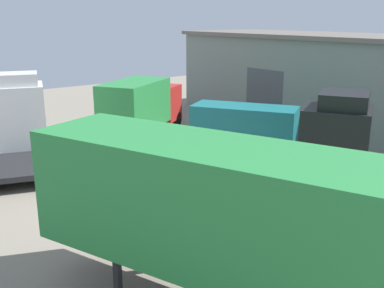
{
  "coord_description": "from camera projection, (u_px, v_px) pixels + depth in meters",
  "views": [
    {
      "loc": [
        13.53,
        -7.38,
        6.87
      ],
      "look_at": [
        -1.15,
        3.89,
        1.6
      ],
      "focal_mm": 42.0,
      "sensor_mm": 36.0,
      "label": 1
    }
  ],
  "objects": [
    {
      "name": "ground_plane",
      "position": [
        127.0,
        210.0,
        16.52
      ],
      "size": [
        60.0,
        60.0,
        0.0
      ],
      "primitive_type": "plane",
      "color": "gray"
    },
    {
      "name": "tractor_unit_white",
      "position": [
        18.0,
        121.0,
        21.5
      ],
      "size": [
        6.49,
        4.27,
        4.31
      ],
      "rotation": [
        0.0,
        0.0,
        2.82
      ],
      "color": "silver",
      "rests_on": "ground_plane"
    },
    {
      "name": "container_trailer_green",
      "position": [
        231.0,
        215.0,
        9.92
      ],
      "size": [
        9.95,
        5.83,
        4.18
      ],
      "rotation": [
        0.0,
        0.0,
        -2.77
      ],
      "color": "#28843D",
      "rests_on": "ground_plane"
    },
    {
      "name": "delivery_van_teal",
      "position": [
        241.0,
        129.0,
        22.66
      ],
      "size": [
        5.53,
        4.48,
        2.58
      ],
      "rotation": [
        0.0,
        0.0,
        -2.59
      ],
      "color": "#197075",
      "rests_on": "ground_plane"
    },
    {
      "name": "box_truck_red",
      "position": [
        141.0,
        105.0,
        26.5
      ],
      "size": [
        5.59,
        6.93,
        3.33
      ],
      "rotation": [
        0.0,
        0.0,
        2.13
      ],
      "color": "red",
      "rests_on": "ground_plane"
    },
    {
      "name": "tractor_unit_black",
      "position": [
        348.0,
        151.0,
        16.92
      ],
      "size": [
        6.94,
        5.42,
        4.2
      ],
      "rotation": [
        0.0,
        0.0,
        -2.62
      ],
      "color": "black",
      "rests_on": "ground_plane"
    },
    {
      "name": "oil_drum",
      "position": [
        88.0,
        208.0,
        15.6
      ],
      "size": [
        0.58,
        0.58,
        0.88
      ],
      "color": "#B22D23",
      "rests_on": "ground_plane"
    },
    {
      "name": "traffic_cone",
      "position": [
        117.0,
        192.0,
        17.58
      ],
      "size": [
        0.4,
        0.4,
        0.55
      ],
      "color": "black",
      "rests_on": "ground_plane"
    }
  ]
}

